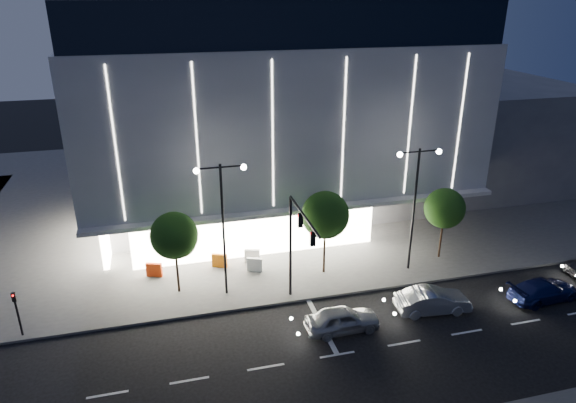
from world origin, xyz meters
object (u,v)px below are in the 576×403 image
Objects in this scene: barrier_c at (220,261)px; street_lamp_east at (416,192)px; tree_mid at (326,217)px; barrier_b at (252,256)px; street_lamp_west at (222,211)px; barrier_a at (154,270)px; traffic_mast at (297,236)px; ped_signal_far at (17,309)px; car_third at (544,290)px; barrier_d at (255,264)px; car_second at (433,301)px; car_lead at (342,319)px; tree_left at (175,238)px; tree_right at (445,210)px.

street_lamp_east is at bearing 7.73° from barrier_c.
tree_mid is 6.48m from barrier_b.
tree_mid is (7.03, 1.02, -1.62)m from street_lamp_west.
street_lamp_east is 14.47m from barrier_c.
barrier_c is (4.55, 0.18, 0.00)m from barrier_a.
barrier_c is (-7.01, 2.52, -3.68)m from tree_mid.
traffic_mast is 16.35m from ped_signal_far.
tree_mid is 1.29× the size of car_third.
ped_signal_far is 19.35m from tree_mid.
street_lamp_west is 6.26m from barrier_d.
car_second is 7.59m from car_third.
car_third is at bearing -2.75° from barrier_d.
barrier_d is at bearing 24.11° from car_lead.
street_lamp_west reaches higher than car_second.
car_lead is (8.97, -6.50, -3.28)m from tree_left.
traffic_mast is at bearing -129.42° from tree_mid.
traffic_mast is 2.36× the size of ped_signal_far.
street_lamp_west is at bearing 68.81° from car_third.
street_lamp_east is 8.18× the size of barrier_c.
tree_right is (28.03, 2.52, 2.00)m from ped_signal_far.
ped_signal_far is 2.73× the size of barrier_b.
tree_left is 5.20× the size of barrier_c.
tree_right reaches higher than barrier_a.
barrier_c is (-19.62, 9.18, -0.04)m from car_third.
barrier_b is 1.00× the size of barrier_d.
barrier_d is at bearing 15.05° from ped_signal_far.
car_third is at bearing -16.42° from tree_left.
barrier_a is at bearing 173.51° from tree_right.
tree_mid reaches higher than barrier_d.
car_second is 14.80m from barrier_c.
barrier_d is (-3.66, 7.83, -0.10)m from car_lead.
traffic_mast is 1.53× the size of car_second.
ped_signal_far is at bearing -176.56° from street_lamp_east.
car_second reaches higher than barrier_b.
barrier_a is (-16.59, 8.42, -0.11)m from car_second.
tree_left is 6.89m from barrier_b.
tree_right is (9.00, -0.00, -0.45)m from tree_mid.
tree_left is 5.20× the size of barrier_b.
traffic_mast is at bearing -15.19° from barrier_a.
street_lamp_east is 3.00× the size of ped_signal_far.
tree_right is at bearing -58.01° from car_lead.
street_lamp_west reaches higher than barrier_c.
barrier_d is (5.31, 1.33, -3.38)m from tree_left.
car_lead is at bearing -12.45° from ped_signal_far.
street_lamp_west is at bearing 72.46° from car_second.
car_third is 4.34× the size of barrier_b.
ped_signal_far is 9.61m from tree_left.
barrier_b is 1.32m from barrier_d.
tree_left is (-15.97, 1.02, -1.92)m from street_lamp_east.
street_lamp_west is 2.04× the size of car_lead.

